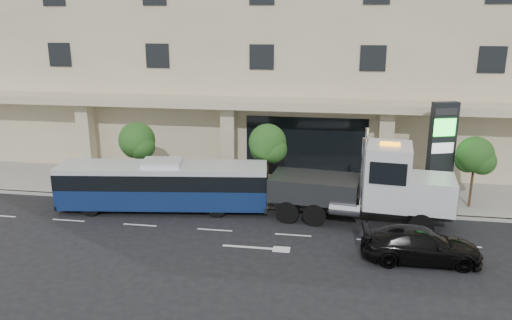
{
  "coord_description": "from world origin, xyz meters",
  "views": [
    {
      "loc": [
        1.76,
        -24.33,
        10.33
      ],
      "look_at": [
        -2.42,
        2.0,
        2.8
      ],
      "focal_mm": 35.0,
      "sensor_mm": 36.0,
      "label": 1
    }
  ],
  "objects": [
    {
      "name": "tree_right",
      "position": [
        9.53,
        3.59,
        3.04
      ],
      "size": [
        2.1,
        2.0,
        4.04
      ],
      "color": "#422B19",
      "rests_on": "sidewalk"
    },
    {
      "name": "ground",
      "position": [
        0.0,
        0.0,
        0.0
      ],
      "size": [
        120.0,
        120.0,
        0.0
      ],
      "primitive_type": "plane",
      "color": "black",
      "rests_on": "ground"
    },
    {
      "name": "tree_mid",
      "position": [
        -1.97,
        3.59,
        3.26
      ],
      "size": [
        2.28,
        2.2,
        4.38
      ],
      "color": "#422B19",
      "rests_on": "sidewalk"
    },
    {
      "name": "city_bus",
      "position": [
        -7.45,
        0.8,
        1.48
      ],
      "size": [
        11.74,
        3.91,
        2.92
      ],
      "rotation": [
        0.0,
        0.0,
        0.13
      ],
      "color": "black",
      "rests_on": "ground"
    },
    {
      "name": "signage_pylon",
      "position": [
        7.79,
        4.0,
        3.12
      ],
      "size": [
        1.54,
        0.96,
        5.84
      ],
      "rotation": [
        0.0,
        0.0,
        0.32
      ],
      "color": "black",
      "rests_on": "sidewalk"
    },
    {
      "name": "convention_center",
      "position": [
        -0.0,
        15.42,
        9.97
      ],
      "size": [
        60.0,
        17.6,
        20.0
      ],
      "color": "tan",
      "rests_on": "ground"
    },
    {
      "name": "tree_left",
      "position": [
        -9.97,
        3.59,
        3.11
      ],
      "size": [
        2.27,
        2.2,
        4.22
      ],
      "color": "#422B19",
      "rests_on": "sidewalk"
    },
    {
      "name": "tow_truck",
      "position": [
        3.66,
        0.75,
        1.98
      ],
      "size": [
        10.64,
        3.58,
        4.82
      ],
      "rotation": [
        0.0,
        0.0,
        -0.11
      ],
      "color": "#2D3033",
      "rests_on": "ground"
    },
    {
      "name": "curb",
      "position": [
        0.0,
        2.0,
        0.07
      ],
      "size": [
        120.0,
        0.3,
        0.15
      ],
      "primitive_type": "cube",
      "color": "gray",
      "rests_on": "ground"
    },
    {
      "name": "sidewalk",
      "position": [
        0.0,
        5.0,
        0.07
      ],
      "size": [
        120.0,
        6.0,
        0.15
      ],
      "primitive_type": "cube",
      "color": "gray",
      "rests_on": "ground"
    },
    {
      "name": "black_sedan",
      "position": [
        5.79,
        -3.33,
        0.75
      ],
      "size": [
        5.25,
        2.28,
        1.5
      ],
      "primitive_type": "imported",
      "rotation": [
        0.0,
        0.0,
        1.6
      ],
      "color": "black",
      "rests_on": "ground"
    }
  ]
}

